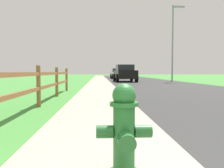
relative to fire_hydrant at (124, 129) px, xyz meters
The scene contains 9 objects.
ground_plane 23.73m from the fire_hydrant, 88.07° to the left, with size 120.00×120.00×0.00m, color #43883A.
road_asphalt 26.07m from the fire_hydrant, 80.51° to the left, with size 7.00×66.00×0.01m, color #2E2E2E.
curb_concrete 25.81m from the fire_hydrant, 94.90° to the left, with size 6.00×66.00×0.01m, color #A99B8A.
grass_verge 25.98m from the fire_hydrant, 98.20° to the left, with size 5.00×66.00×0.00m, color #43883A.
fire_hydrant is the anchor object (origin of this frame).
rail_fence 4.57m from the fire_hydrant, 113.60° to the left, with size 0.11×10.77×1.11m.
parked_suv_black 20.64m from the fire_hydrant, 83.70° to the left, with size 2.11×4.35×1.63m.
parked_car_silver 30.97m from the fire_hydrant, 85.40° to the left, with size 2.20×4.47×1.43m.
street_lamp 21.62m from the fire_hydrant, 71.07° to the left, with size 1.17×0.20×7.28m.
Camera 1 is at (-1.02, -0.81, 0.94)m, focal length 37.60 mm.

